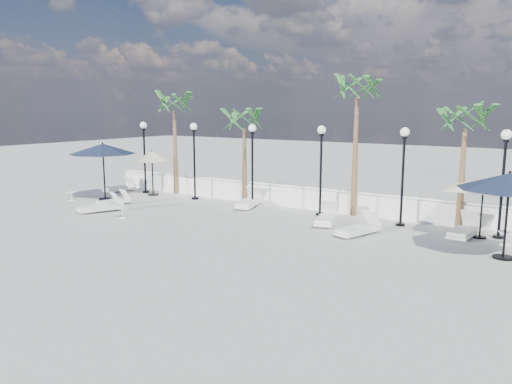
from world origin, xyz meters
The scene contains 26 objects.
ground centered at (0.00, 0.00, 0.00)m, with size 100.00×100.00×0.00m, color #AEAEA9.
balustrade centered at (0.00, 7.50, 0.47)m, with size 26.00×0.30×1.01m.
lamppost_0 centered at (-10.50, 6.50, 2.49)m, with size 0.36×0.36×3.84m.
lamppost_1 centered at (-7.00, 6.50, 2.49)m, with size 0.36×0.36×3.84m.
lamppost_2 centered at (-3.50, 6.50, 2.49)m, with size 0.36×0.36×3.84m.
lamppost_3 centered at (0.00, 6.50, 2.49)m, with size 0.36×0.36×3.84m.
lamppost_4 centered at (3.50, 6.50, 2.49)m, with size 0.36×0.36×3.84m.
lamppost_5 centered at (7.00, 6.50, 2.49)m, with size 0.36×0.36×3.84m.
palm_0 centered at (-9.00, 7.30, 4.53)m, with size 2.60×2.60×5.50m.
palm_1 centered at (-4.50, 7.30, 3.75)m, with size 2.60×2.60×4.70m.
palm_2 centered at (1.20, 7.30, 5.12)m, with size 2.60×2.60×6.10m.
palm_3 centered at (5.50, 7.30, 3.95)m, with size 2.60×2.60×4.90m.
lounger_0 centered at (-12.00, 5.98, 0.23)m, with size 0.78×1.90×0.69m.
lounger_1 centered at (-8.42, 1.72, 0.25)m, with size 1.33×2.05×0.73m.
lounger_2 centered at (-9.18, 3.13, 0.21)m, with size 0.86×1.72×0.62m.
lounger_3 centered at (-3.52, 6.22, 0.27)m, with size 1.22×2.22×0.79m.
lounger_4 centered at (2.70, 4.16, 0.25)m, with size 1.17×2.05×0.73m.
lounger_5 centered at (0.95, 5.15, 0.26)m, with size 1.20×2.15×0.77m.
lounger_6 centered at (5.96, 5.97, 0.26)m, with size 0.82×2.10×0.77m.
side_table_0 centered at (-11.89, 2.81, 0.28)m, with size 0.47×0.47×0.46m.
side_table_1 centered at (-6.67, 1.44, 0.26)m, with size 0.45×0.45×0.44m.
side_table_2 centered at (7.34, 5.63, 0.29)m, with size 0.49×0.49×0.47m.
parasol_navy_left centered at (-10.68, 3.88, 2.55)m, with size 3.28×3.28×2.89m.
parasol_navy_mid centered at (7.49, 3.92, 2.38)m, with size 3.02×3.02×2.71m.
parasol_cream_sq_a centered at (6.44, 6.20, 2.04)m, with size 4.48×4.48×2.20m.
parasol_cream_small centered at (-9.65, 6.20, 2.03)m, with size 1.94×1.94×2.38m.
Camera 1 is at (9.27, -12.57, 4.55)m, focal length 35.00 mm.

